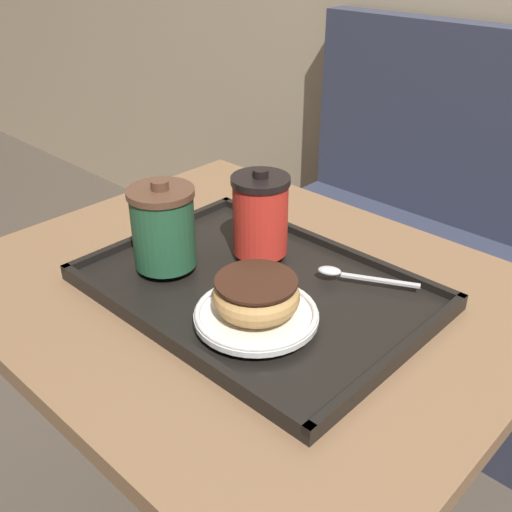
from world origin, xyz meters
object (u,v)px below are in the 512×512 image
(coffee_cup_front, at_px, (163,227))
(donut_chocolate_glazed, at_px, (256,295))
(spoon, at_px, (344,274))
(coffee_cup_rear, at_px, (260,214))

(coffee_cup_front, height_order, donut_chocolate_glazed, coffee_cup_front)
(coffee_cup_front, height_order, spoon, coffee_cup_front)
(donut_chocolate_glazed, bearing_deg, coffee_cup_rear, 131.49)
(donut_chocolate_glazed, xyz_separation_m, spoon, (0.02, 0.17, -0.03))
(spoon, bearing_deg, coffee_cup_front, 8.01)
(coffee_cup_rear, distance_m, donut_chocolate_glazed, 0.19)
(spoon, bearing_deg, coffee_cup_rear, -15.99)
(coffee_cup_front, bearing_deg, coffee_cup_rear, 58.71)
(coffee_cup_front, relative_size, spoon, 0.97)
(coffee_cup_front, xyz_separation_m, spoon, (0.22, 0.16, -0.06))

